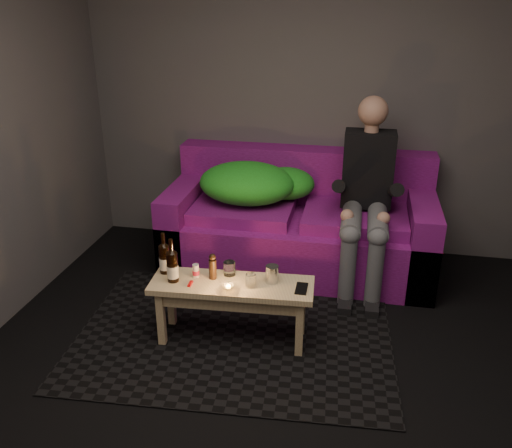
# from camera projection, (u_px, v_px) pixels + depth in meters

# --- Properties ---
(floor) EXTENTS (4.50, 4.50, 0.00)m
(floor) POSITION_uv_depth(u_px,v_px,m) (277.00, 415.00, 2.95)
(floor) COLOR black
(floor) RESTS_ON ground
(room) EXTENTS (4.50, 4.50, 4.50)m
(room) POSITION_uv_depth(u_px,v_px,m) (297.00, 96.00, 2.72)
(room) COLOR silver
(room) RESTS_ON ground
(rug) EXTENTS (2.17, 1.64, 0.01)m
(rug) POSITION_uv_depth(u_px,v_px,m) (235.00, 334.00, 3.65)
(rug) COLOR black
(rug) RESTS_ON floor
(sofa) EXTENTS (2.13, 0.96, 0.92)m
(sofa) POSITION_uv_depth(u_px,v_px,m) (299.00, 227.00, 4.48)
(sofa) COLOR #6E0E5C
(sofa) RESTS_ON floor
(green_blanket) EXTENTS (0.94, 0.64, 0.32)m
(green_blanket) POSITION_uv_depth(u_px,v_px,m) (254.00, 183.00, 4.40)
(green_blanket) COLOR #26941A
(green_blanket) RESTS_ON sofa
(person) EXTENTS (0.38, 0.89, 1.42)m
(person) POSITION_uv_depth(u_px,v_px,m) (367.00, 192.00, 4.07)
(person) COLOR black
(person) RESTS_ON sofa
(coffee_table) EXTENTS (1.06, 0.39, 0.42)m
(coffee_table) POSITION_uv_depth(u_px,v_px,m) (232.00, 293.00, 3.46)
(coffee_table) COLOR tan
(coffee_table) RESTS_ON rug
(beer_bottle_a) EXTENTS (0.07, 0.07, 0.28)m
(beer_bottle_a) POSITION_uv_depth(u_px,v_px,m) (164.00, 258.00, 3.52)
(beer_bottle_a) COLOR black
(beer_bottle_a) RESTS_ON coffee_table
(beer_bottle_b) EXTENTS (0.07, 0.07, 0.29)m
(beer_bottle_b) POSITION_uv_depth(u_px,v_px,m) (172.00, 266.00, 3.41)
(beer_bottle_b) COLOR black
(beer_bottle_b) RESTS_ON coffee_table
(salt_shaker) EXTENTS (0.05, 0.05, 0.09)m
(salt_shaker) POSITION_uv_depth(u_px,v_px,m) (196.00, 271.00, 3.49)
(salt_shaker) COLOR silver
(salt_shaker) RESTS_ON coffee_table
(pepper_mill) EXTENTS (0.06, 0.06, 0.13)m
(pepper_mill) POSITION_uv_depth(u_px,v_px,m) (213.00, 269.00, 3.46)
(pepper_mill) COLOR black
(pepper_mill) RESTS_ON coffee_table
(tumbler_back) EXTENTS (0.09, 0.09, 0.09)m
(tumbler_back) POSITION_uv_depth(u_px,v_px,m) (229.00, 268.00, 3.52)
(tumbler_back) COLOR white
(tumbler_back) RESTS_ON coffee_table
(tealight) EXTENTS (0.06, 0.06, 0.05)m
(tealight) POSITION_uv_depth(u_px,v_px,m) (228.00, 288.00, 3.33)
(tealight) COLOR white
(tealight) RESTS_ON coffee_table
(tumbler_front) EXTENTS (0.07, 0.07, 0.08)m
(tumbler_front) POSITION_uv_depth(u_px,v_px,m) (251.00, 280.00, 3.38)
(tumbler_front) COLOR white
(tumbler_front) RESTS_ON coffee_table
(steel_cup) EXTENTS (0.09, 0.09, 0.11)m
(steel_cup) POSITION_uv_depth(u_px,v_px,m) (272.00, 274.00, 3.42)
(steel_cup) COLOR #AFB2B6
(steel_cup) RESTS_ON coffee_table
(smartphone) EXTENTS (0.07, 0.15, 0.01)m
(smartphone) POSITION_uv_depth(u_px,v_px,m) (301.00, 288.00, 3.36)
(smartphone) COLOR black
(smartphone) RESTS_ON coffee_table
(red_lighter) EXTENTS (0.02, 0.07, 0.01)m
(red_lighter) POSITION_uv_depth(u_px,v_px,m) (190.00, 284.00, 3.41)
(red_lighter) COLOR red
(red_lighter) RESTS_ON coffee_table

